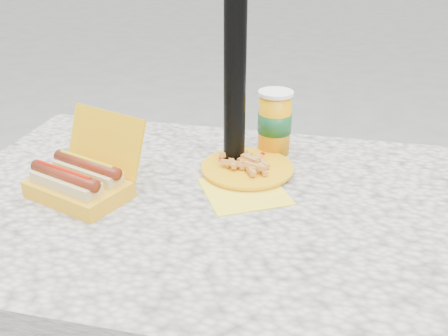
% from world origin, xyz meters
% --- Properties ---
extents(picnic_table, '(1.20, 0.80, 0.75)m').
position_xyz_m(picnic_table, '(0.00, 0.00, 0.64)').
color(picnic_table, beige).
rests_on(picnic_table, ground).
extents(umbrella_pole, '(0.05, 0.05, 2.20)m').
position_xyz_m(umbrella_pole, '(0.00, 0.16, 1.10)').
color(umbrella_pole, black).
rests_on(umbrella_pole, ground).
extents(hotdog_box, '(0.25, 0.24, 0.16)m').
position_xyz_m(hotdog_box, '(-0.29, -0.05, 0.79)').
color(hotdog_box, '#E6A109').
rests_on(hotdog_box, picnic_table).
extents(fries_plate, '(0.23, 0.32, 0.04)m').
position_xyz_m(fries_plate, '(0.03, 0.13, 0.76)').
color(fries_plate, yellow).
rests_on(fries_plate, picnic_table).
extents(soda_cup, '(0.09, 0.09, 0.16)m').
position_xyz_m(soda_cup, '(0.08, 0.26, 0.83)').
color(soda_cup, orange).
rests_on(soda_cup, picnic_table).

